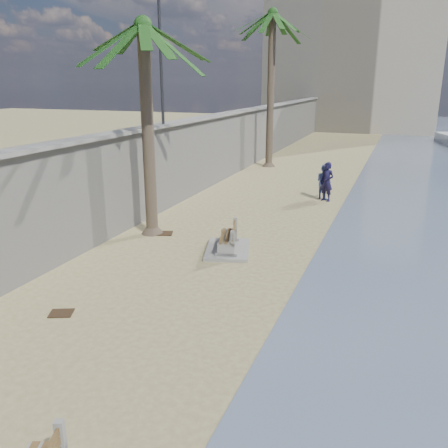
% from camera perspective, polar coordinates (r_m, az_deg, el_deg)
% --- Properties ---
extents(ground_plane, '(140.00, 140.00, 0.00)m').
position_cam_1_polar(ground_plane, '(8.96, -13.98, -20.25)').
color(ground_plane, tan).
extents(seawall, '(0.45, 70.00, 3.50)m').
position_cam_1_polar(seawall, '(27.68, 0.52, 9.45)').
color(seawall, gray).
rests_on(seawall, ground_plane).
extents(wall_cap, '(0.80, 70.00, 0.12)m').
position_cam_1_polar(wall_cap, '(27.50, 0.53, 13.17)').
color(wall_cap, gray).
rests_on(wall_cap, seawall).
extents(end_building, '(18.00, 12.00, 14.00)m').
position_cam_1_polar(end_building, '(58.10, 15.38, 17.97)').
color(end_building, '#B7AA93').
rests_on(end_building, ground_plane).
extents(bench_far, '(1.90, 2.33, 0.85)m').
position_cam_1_polar(bench_far, '(15.35, 0.45, -1.99)').
color(bench_far, gray).
rests_on(bench_far, ground_plane).
extents(palm_mid, '(5.00, 5.00, 7.95)m').
position_cam_1_polar(palm_mid, '(16.70, -9.71, 22.24)').
color(palm_mid, brown).
rests_on(palm_mid, ground_plane).
extents(palm_back, '(5.00, 5.00, 10.08)m').
position_cam_1_polar(palm_back, '(30.82, 5.89, 23.65)').
color(palm_back, brown).
rests_on(palm_back, ground_plane).
extents(streetlight, '(0.28, 0.28, 5.12)m').
position_cam_1_polar(streetlight, '(20.13, -7.66, 20.48)').
color(streetlight, '#2D2D33').
rests_on(streetlight, wall_cap).
extents(person_a, '(0.89, 0.78, 2.06)m').
position_cam_1_polar(person_a, '(22.20, 12.29, 5.33)').
color(person_a, '#171335').
rests_on(person_a, ground_plane).
extents(person_b, '(1.10, 1.06, 1.80)m').
position_cam_1_polar(person_b, '(22.62, 11.94, 5.22)').
color(person_b, '#5161A7').
rests_on(person_b, ground_plane).
extents(debris_c, '(0.82, 0.74, 0.03)m').
position_cam_1_polar(debris_c, '(17.34, -7.34, -1.12)').
color(debris_c, '#382616').
rests_on(debris_c, ground_plane).
extents(debris_d, '(0.67, 0.61, 0.03)m').
position_cam_1_polar(debris_d, '(12.14, -18.99, -10.11)').
color(debris_d, '#382616').
rests_on(debris_d, ground_plane).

